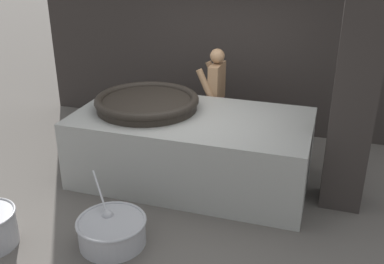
% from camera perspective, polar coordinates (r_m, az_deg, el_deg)
% --- Properties ---
extents(ground_plane, '(60.00, 60.00, 0.00)m').
position_cam_1_polar(ground_plane, '(6.66, 0.00, -5.86)').
color(ground_plane, '#56514C').
extents(back_wall, '(7.15, 0.24, 4.28)m').
position_cam_1_polar(back_wall, '(8.00, 4.98, 15.39)').
color(back_wall, '#2D2826').
rests_on(back_wall, ground_plane).
extents(support_pillar, '(0.51, 0.51, 4.28)m').
position_cam_1_polar(support_pillar, '(5.66, 20.85, 10.53)').
color(support_pillar, '#2D2826').
rests_on(support_pillar, ground_plane).
extents(hearth_platform, '(3.28, 1.73, 0.99)m').
position_cam_1_polar(hearth_platform, '(6.43, 0.00, -2.02)').
color(hearth_platform, gray).
rests_on(hearth_platform, ground_plane).
extents(giant_wok_near, '(1.50, 1.50, 0.19)m').
position_cam_1_polar(giant_wok_near, '(6.49, -5.75, 3.80)').
color(giant_wok_near, black).
rests_on(giant_wok_near, hearth_platform).
extents(cook, '(0.39, 0.61, 1.67)m').
position_cam_1_polar(cook, '(7.32, 3.05, 4.67)').
color(cook, '#9E7551').
rests_on(cook, ground_plane).
extents(prep_bowl_vegetables, '(0.87, 0.87, 0.65)m').
position_cam_1_polar(prep_bowl_vegetables, '(5.36, -10.13, -12.15)').
color(prep_bowl_vegetables, '#9E9EA3').
rests_on(prep_bowl_vegetables, ground_plane).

